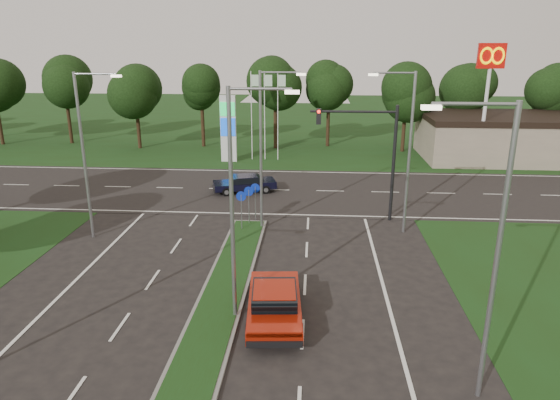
{
  "coord_description": "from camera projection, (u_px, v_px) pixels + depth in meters",
  "views": [
    {
      "loc": [
        3.81,
        -11.28,
        10.4
      ],
      "look_at": [
        1.97,
        14.63,
        2.2
      ],
      "focal_mm": 32.0,
      "sensor_mm": 36.0,
      "label": 1
    }
  ],
  "objects": [
    {
      "name": "streetlight_right_far",
      "position": [
        406.0,
        145.0,
        27.22
      ],
      "size": [
        2.53,
        0.22,
        9.0
      ],
      "rotation": [
        0.0,
        0.0,
        3.14
      ],
      "color": "gray",
      "rests_on": "ground"
    },
    {
      "name": "median_signs",
      "position": [
        249.0,
        198.0,
        29.2
      ],
      "size": [
        1.16,
        1.76,
        2.38
      ],
      "color": "gray",
      "rests_on": "ground"
    },
    {
      "name": "streetlight_left_far",
      "position": [
        86.0,
        148.0,
        26.46
      ],
      "size": [
        2.53,
        0.22,
        9.0
      ],
      "color": "gray",
      "rests_on": "ground"
    },
    {
      "name": "streetlight_median_near",
      "position": [
        237.0,
        195.0,
        18.23
      ],
      "size": [
        2.53,
        0.22,
        9.0
      ],
      "color": "gray",
      "rests_on": "ground"
    },
    {
      "name": "gas_pylon",
      "position": [
        231.0,
        127.0,
        44.85
      ],
      "size": [
        5.8,
        1.26,
        8.0
      ],
      "color": "silver",
      "rests_on": "ground"
    },
    {
      "name": "mcdonalds_sign",
      "position": [
        489.0,
        74.0,
        40.91
      ],
      "size": [
        2.2,
        0.47,
        10.4
      ],
      "color": "silver",
      "rests_on": "ground"
    },
    {
      "name": "median_kerb",
      "position": [
        204.0,
        344.0,
        17.9
      ],
      "size": [
        2.0,
        26.0,
        0.12
      ],
      "primitive_type": "cube",
      "color": "slate",
      "rests_on": "ground"
    },
    {
      "name": "streetlight_right_near",
      "position": [
        492.0,
        243.0,
        13.9
      ],
      "size": [
        2.53,
        0.22,
        9.0
      ],
      "rotation": [
        0.0,
        0.0,
        3.14
      ],
      "color": "gray",
      "rests_on": "ground"
    },
    {
      "name": "commercial_building",
      "position": [
        511.0,
        138.0,
        46.28
      ],
      "size": [
        16.0,
        9.0,
        4.0
      ],
      "primitive_type": "cube",
      "color": "gray",
      "rests_on": "ground"
    },
    {
      "name": "treeline_far",
      "position": [
        279.0,
        80.0,
        50.04
      ],
      "size": [
        6.0,
        6.0,
        9.9
      ],
      "color": "black",
      "rests_on": "ground"
    },
    {
      "name": "cross_road",
      "position": [
        262.0,
        190.0,
        36.95
      ],
      "size": [
        160.0,
        12.0,
        0.02
      ],
      "primitive_type": "cube",
      "color": "black",
      "rests_on": "ground"
    },
    {
      "name": "streetlight_median_far",
      "position": [
        264.0,
        143.0,
        27.74
      ],
      "size": [
        2.53,
        0.22,
        9.0
      ],
      "color": "gray",
      "rests_on": "ground"
    },
    {
      "name": "traffic_signal",
      "position": [
        372.0,
        145.0,
        29.35
      ],
      "size": [
        5.1,
        0.42,
        7.0
      ],
      "color": "black",
      "rests_on": "ground"
    },
    {
      "name": "verge_far",
      "position": [
        287.0,
        125.0,
        66.44
      ],
      "size": [
        160.0,
        50.0,
        0.02
      ],
      "primitive_type": "cube",
      "color": "#193411",
      "rests_on": "ground"
    },
    {
      "name": "red_sedan",
      "position": [
        274.0,
        302.0,
        19.45
      ],
      "size": [
        2.4,
        5.06,
        1.35
      ],
      "rotation": [
        0.0,
        0.0,
        0.08
      ],
      "color": "#961808",
      "rests_on": "ground"
    },
    {
      "name": "navy_sedan",
      "position": [
        245.0,
        183.0,
        36.25
      ],
      "size": [
        4.76,
        2.98,
        1.22
      ],
      "rotation": [
        0.0,
        0.0,
        1.85
      ],
      "color": "black",
      "rests_on": "ground"
    }
  ]
}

